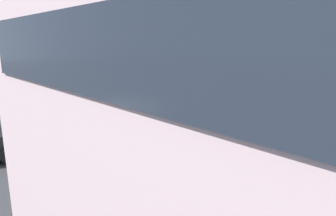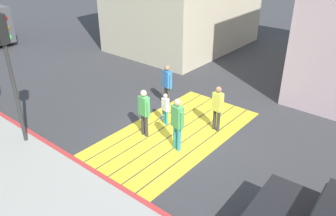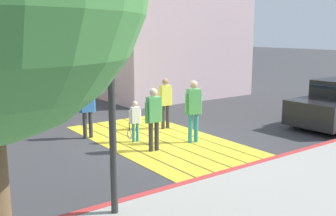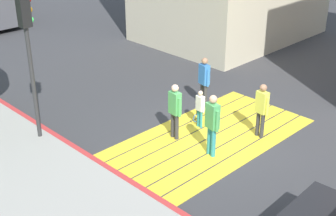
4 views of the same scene
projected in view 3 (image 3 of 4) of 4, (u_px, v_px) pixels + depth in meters
name	position (u px, v px, depth m)	size (l,w,h in m)	color
ground_plane	(160.00, 141.00, 11.61)	(120.00, 120.00, 0.00)	#38383A
crosswalk_stripes	(160.00, 141.00, 11.61)	(6.40, 3.25, 0.01)	yellow
sidewalk_west	(336.00, 205.00, 7.14)	(4.80, 40.00, 0.12)	#9E9B93
curb_painted	(241.00, 169.00, 9.01)	(0.16, 40.00, 0.13)	#BC3333
building_far_south	(151.00, 22.00, 20.74)	(8.00, 7.03, 7.35)	beige
traffic_light_corner	(109.00, 40.00, 6.20)	(0.39, 0.28, 4.24)	#2D2D2D
pedestrian_adult_lead	(154.00, 115.00, 10.42)	(0.26, 0.50, 1.71)	#333338
pedestrian_adult_trailing	(165.00, 100.00, 12.88)	(0.26, 0.49, 1.68)	#333338
pedestrian_adult_side	(87.00, 106.00, 11.72)	(0.29, 0.49, 1.71)	#333338
pedestrian_teen_behind	(193.00, 107.00, 11.23)	(0.31, 0.52, 1.81)	teal
pedestrian_child_with_racket	(135.00, 119.00, 11.34)	(0.29, 0.38, 1.22)	teal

